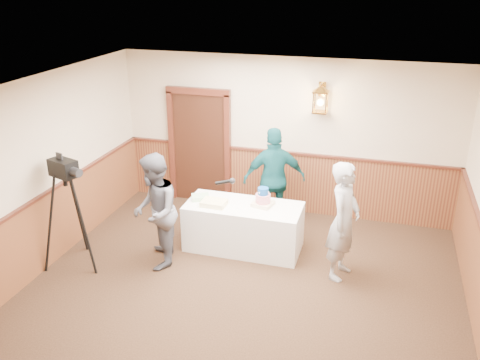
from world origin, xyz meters
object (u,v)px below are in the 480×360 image
(interviewer, at_px, (155,212))
(baker, at_px, (344,221))
(display_table, at_px, (244,227))
(tv_camera_rig, at_px, (71,219))
(sheet_cake_yellow, at_px, (214,203))
(assistant_p, at_px, (274,179))
(sheet_cake_green, at_px, (200,197))
(tiered_cake, at_px, (263,199))

(interviewer, xyz_separation_m, baker, (2.66, 0.46, 0.00))
(display_table, distance_m, tv_camera_rig, 2.61)
(display_table, height_order, baker, baker)
(sheet_cake_yellow, xyz_separation_m, baker, (2.00, -0.23, 0.08))
(display_table, xyz_separation_m, assistant_p, (0.29, 0.84, 0.51))
(baker, bearing_deg, display_table, 91.17)
(baker, xyz_separation_m, assistant_p, (-1.26, 1.20, 0.02))
(display_table, height_order, sheet_cake_green, sheet_cake_green)
(tiered_cake, xyz_separation_m, interviewer, (-1.40, -0.89, 0.00))
(interviewer, relative_size, baker, 1.00)
(display_table, bearing_deg, sheet_cake_green, 178.31)
(tiered_cake, xyz_separation_m, sheet_cake_green, (-1.01, -0.05, -0.08))
(sheet_cake_yellow, height_order, interviewer, interviewer)
(sheet_cake_yellow, distance_m, tv_camera_rig, 2.13)
(baker, relative_size, tv_camera_rig, 1.04)
(display_table, bearing_deg, baker, -13.00)
(sheet_cake_yellow, height_order, assistant_p, assistant_p)
(display_table, distance_m, interviewer, 1.46)
(interviewer, bearing_deg, sheet_cake_yellow, 114.95)
(sheet_cake_yellow, relative_size, interviewer, 0.22)
(tiered_cake, height_order, sheet_cake_green, tiered_cake)
(display_table, relative_size, tiered_cake, 5.21)
(tiered_cake, bearing_deg, baker, -18.67)
(tiered_cake, xyz_separation_m, sheet_cake_yellow, (-0.73, -0.20, -0.08))
(display_table, relative_size, baker, 1.03)
(tiered_cake, height_order, assistant_p, assistant_p)
(tiered_cake, distance_m, sheet_cake_yellow, 0.76)
(assistant_p, bearing_deg, sheet_cake_yellow, 32.65)
(interviewer, distance_m, tv_camera_rig, 1.24)
(sheet_cake_green, height_order, interviewer, interviewer)
(baker, height_order, tv_camera_rig, baker)
(tv_camera_rig, bearing_deg, tiered_cake, 44.57)
(interviewer, bearing_deg, tv_camera_rig, -93.68)
(interviewer, xyz_separation_m, tv_camera_rig, (-1.18, -0.37, -0.12))
(assistant_p, bearing_deg, sheet_cake_green, 18.59)
(display_table, bearing_deg, interviewer, -143.43)
(sheet_cake_yellow, bearing_deg, sheet_cake_green, 151.30)
(display_table, height_order, sheet_cake_yellow, sheet_cake_yellow)
(display_table, xyz_separation_m, tiered_cake, (0.29, 0.07, 0.49))
(sheet_cake_green, xyz_separation_m, interviewer, (-0.39, -0.84, 0.09))
(tiered_cake, relative_size, sheet_cake_yellow, 0.92)
(assistant_p, bearing_deg, tiered_cake, 69.34)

